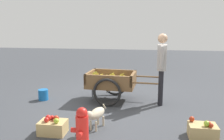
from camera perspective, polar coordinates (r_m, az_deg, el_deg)
ground_plane at (r=5.76m, az=0.10°, el=-7.39°), size 24.00×24.00×0.00m
fruit_cart at (r=5.69m, az=-0.19°, el=-3.04°), size 1.70×0.98×0.73m
vendor_person at (r=5.46m, az=11.71°, el=1.72°), size 0.22×0.58×1.60m
dog at (r=4.23m, az=-3.84°, el=-10.39°), size 0.30×0.65×0.40m
fire_hydrant at (r=3.49m, az=-7.12°, el=-14.04°), size 0.25×0.25×0.67m
plastic_bucket at (r=6.05m, az=-15.98°, el=-5.65°), size 0.23×0.23×0.26m
apple_crate at (r=4.22m, az=-13.85°, el=-12.87°), size 0.44×0.32×0.32m
mixed_fruit_crate at (r=4.23m, az=20.70°, el=-13.26°), size 0.44×0.32×0.31m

